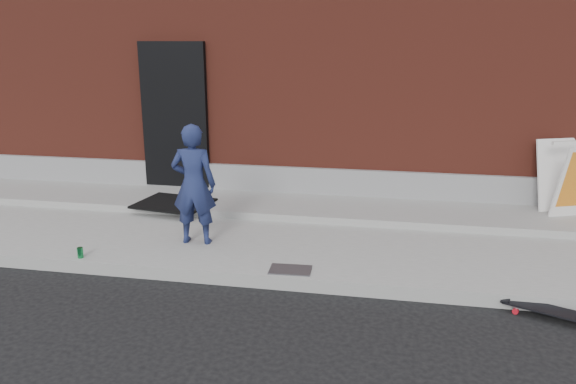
% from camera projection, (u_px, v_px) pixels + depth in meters
% --- Properties ---
extents(ground, '(80.00, 80.00, 0.00)m').
position_uv_depth(ground, '(310.00, 293.00, 5.87)').
color(ground, black).
rests_on(ground, ground).
extents(sidewalk, '(20.00, 3.00, 0.15)m').
position_uv_depth(sidewalk, '(327.00, 238.00, 7.27)').
color(sidewalk, gray).
rests_on(sidewalk, ground).
extents(apron, '(20.00, 1.20, 0.10)m').
position_uv_depth(apron, '(335.00, 208.00, 8.09)').
color(apron, gray).
rests_on(apron, sidewalk).
extents(building, '(20.00, 8.10, 5.00)m').
position_uv_depth(building, '(361.00, 41.00, 11.82)').
color(building, maroon).
rests_on(building, ground).
extents(child, '(0.56, 0.40, 1.46)m').
position_uv_depth(child, '(194.00, 184.00, 6.70)').
color(child, '#1C254E').
rests_on(child, sidewalk).
extents(skateboard, '(0.86, 0.54, 0.10)m').
position_uv_depth(skateboard, '(551.00, 311.00, 5.31)').
color(skateboard, '#B1121E').
rests_on(skateboard, ground).
extents(pizza_sign, '(0.82, 0.88, 1.01)m').
position_uv_depth(pizza_sign, '(569.00, 178.00, 7.54)').
color(pizza_sign, white).
rests_on(pizza_sign, apron).
extents(soda_can, '(0.07, 0.07, 0.12)m').
position_uv_depth(soda_can, '(80.00, 253.00, 6.39)').
color(soda_can, '#1A8641').
rests_on(soda_can, sidewalk).
extents(doormat, '(1.12, 0.96, 0.03)m').
position_uv_depth(doormat, '(174.00, 203.00, 8.11)').
color(doormat, black).
rests_on(doormat, apron).
extents(utility_plate, '(0.46, 0.31, 0.01)m').
position_uv_depth(utility_plate, '(290.00, 270.00, 6.06)').
color(utility_plate, '#4E4E53').
rests_on(utility_plate, sidewalk).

